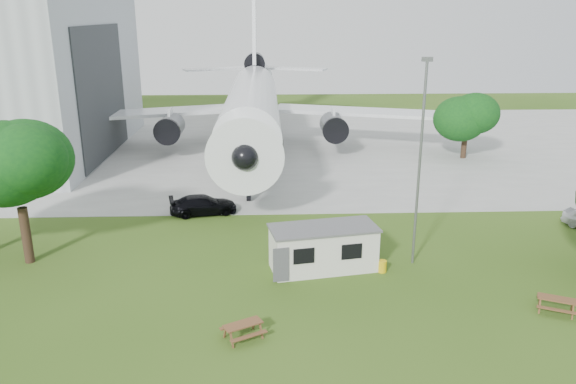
{
  "coord_description": "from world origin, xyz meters",
  "views": [
    {
      "loc": [
        -0.51,
        -24.43,
        14.38
      ],
      "look_at": [
        0.75,
        8.0,
        4.0
      ],
      "focal_mm": 35.0,
      "sensor_mm": 36.0,
      "label": 1
    }
  ],
  "objects_px": {
    "airliner": "(252,102)",
    "picnic_east": "(555,312)",
    "picnic_west": "(243,338)",
    "site_cabin": "(323,248)"
  },
  "relations": [
    {
      "from": "airliner",
      "to": "picnic_east",
      "type": "relative_size",
      "value": 26.52
    },
    {
      "from": "picnic_east",
      "to": "picnic_west",
      "type": "bearing_deg",
      "value": -147.89
    },
    {
      "from": "airliner",
      "to": "picnic_east",
      "type": "height_order",
      "value": "airliner"
    },
    {
      "from": "picnic_west",
      "to": "picnic_east",
      "type": "relative_size",
      "value": 1.0
    },
    {
      "from": "airliner",
      "to": "picnic_west",
      "type": "distance_m",
      "value": 37.88
    },
    {
      "from": "airliner",
      "to": "picnic_west",
      "type": "bearing_deg",
      "value": -89.54
    },
    {
      "from": "airliner",
      "to": "picnic_west",
      "type": "relative_size",
      "value": 26.52
    },
    {
      "from": "site_cabin",
      "to": "picnic_east",
      "type": "xyz_separation_m",
      "value": [
        11.21,
        -5.49,
        -1.31
      ]
    },
    {
      "from": "site_cabin",
      "to": "picnic_west",
      "type": "bearing_deg",
      "value": -121.34
    },
    {
      "from": "site_cabin",
      "to": "picnic_west",
      "type": "xyz_separation_m",
      "value": [
        -4.43,
        -7.28,
        -1.31
      ]
    }
  ]
}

